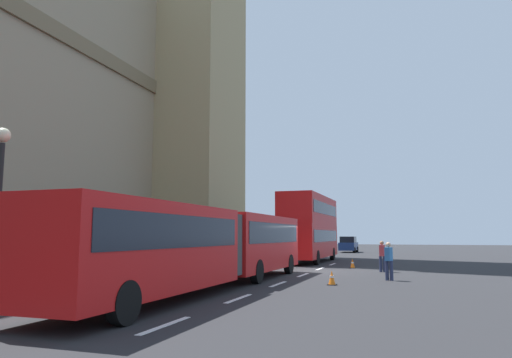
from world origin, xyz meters
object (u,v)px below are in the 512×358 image
(sedan_lead, at_px, (349,244))
(pedestrian_near_cones, at_px, (389,260))
(articulated_bus, at_px, (211,242))
(traffic_cone_middle, at_px, (353,263))
(double_decker_bus, at_px, (310,226))
(pedestrian_by_kerb, at_px, (382,255))
(traffic_cone_west, at_px, (332,278))

(sedan_lead, bearing_deg, pedestrian_near_cones, -169.81)
(articulated_bus, relative_size, pedestrian_near_cones, 10.58)
(pedestrian_near_cones, bearing_deg, traffic_cone_middle, 18.66)
(pedestrian_near_cones, bearing_deg, sedan_lead, 10.19)
(double_decker_bus, relative_size, pedestrian_near_cones, 6.15)
(traffic_cone_middle, xyz_separation_m, pedestrian_by_kerb, (-2.51, -1.92, 0.63))
(traffic_cone_west, bearing_deg, pedestrian_by_kerb, -11.58)
(articulated_bus, bearing_deg, pedestrian_near_cones, -49.50)
(double_decker_bus, height_order, pedestrian_by_kerb, double_decker_bus)
(articulated_bus, relative_size, pedestrian_by_kerb, 10.58)
(articulated_bus, distance_m, traffic_cone_middle, 13.34)
(traffic_cone_west, xyz_separation_m, pedestrian_near_cones, (2.69, -2.11, 0.63))
(traffic_cone_west, height_order, traffic_cone_middle, same)
(traffic_cone_middle, bearing_deg, double_decker_bus, 34.78)
(articulated_bus, relative_size, traffic_cone_west, 30.82)
(traffic_cone_west, distance_m, pedestrian_near_cones, 3.48)
(pedestrian_near_cones, height_order, pedestrian_by_kerb, same)
(double_decker_bus, relative_size, traffic_cone_middle, 17.92)
(double_decker_bus, xyz_separation_m, sedan_lead, (21.14, -0.16, -1.80))
(traffic_cone_west, bearing_deg, double_decker_bus, 14.98)
(articulated_bus, height_order, pedestrian_by_kerb, articulated_bus)
(articulated_bus, bearing_deg, double_decker_bus, 0.01)
(articulated_bus, bearing_deg, pedestrian_by_kerb, -29.14)
(pedestrian_by_kerb, bearing_deg, double_decker_bus, 35.63)
(double_decker_bus, distance_m, traffic_cone_west, 16.21)
(articulated_bus, height_order, traffic_cone_middle, articulated_bus)
(articulated_bus, height_order, traffic_cone_west, articulated_bus)
(articulated_bus, xyz_separation_m, traffic_cone_west, (2.65, -4.14, -1.46))
(sedan_lead, bearing_deg, traffic_cone_west, -173.79)
(traffic_cone_middle, bearing_deg, traffic_cone_west, -177.88)
(traffic_cone_middle, distance_m, pedestrian_by_kerb, 3.22)
(traffic_cone_middle, bearing_deg, pedestrian_near_cones, -161.34)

